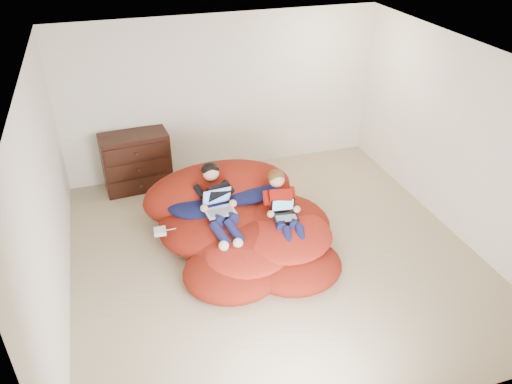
# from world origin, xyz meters

# --- Properties ---
(room_shell) EXTENTS (5.10, 5.10, 2.77)m
(room_shell) POSITION_xyz_m (0.00, 0.00, 0.22)
(room_shell) COLOR tan
(room_shell) RESTS_ON ground
(dresser) EXTENTS (1.04, 0.60, 0.90)m
(dresser) POSITION_xyz_m (-1.45, 2.23, 0.45)
(dresser) COLOR black
(dresser) RESTS_ON ground
(beanbag_pile) EXTENTS (2.38, 2.44, 0.94)m
(beanbag_pile) POSITION_xyz_m (-0.31, 0.39, 0.27)
(beanbag_pile) COLOR maroon
(beanbag_pile) RESTS_ON ground
(cream_pillow) EXTENTS (0.43, 0.28, 0.28)m
(cream_pillow) POSITION_xyz_m (-0.75, 1.18, 0.62)
(cream_pillow) COLOR beige
(cream_pillow) RESTS_ON beanbag_pile
(older_boy) EXTENTS (0.42, 1.15, 0.66)m
(older_boy) POSITION_xyz_m (-0.61, 0.48, 0.66)
(older_boy) COLOR black
(older_boy) RESTS_ON beanbag_pile
(younger_boy) EXTENTS (0.35, 1.02, 0.67)m
(younger_boy) POSITION_xyz_m (0.16, 0.16, 0.61)
(younger_boy) COLOR #A9190E
(younger_boy) RESTS_ON beanbag_pile
(laptop_white) EXTENTS (0.38, 0.37, 0.26)m
(laptop_white) POSITION_xyz_m (-0.61, 0.39, 0.63)
(laptop_white) COLOR silver
(laptop_white) RESTS_ON older_boy
(laptop_black) EXTENTS (0.32, 0.29, 0.22)m
(laptop_black) POSITION_xyz_m (0.16, 0.09, 0.56)
(laptop_black) COLOR black
(laptop_black) RESTS_ON younger_boy
(power_adapter) EXTENTS (0.16, 0.16, 0.06)m
(power_adapter) POSITION_xyz_m (-1.37, 0.34, 0.42)
(power_adapter) COLOR silver
(power_adapter) RESTS_ON beanbag_pile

